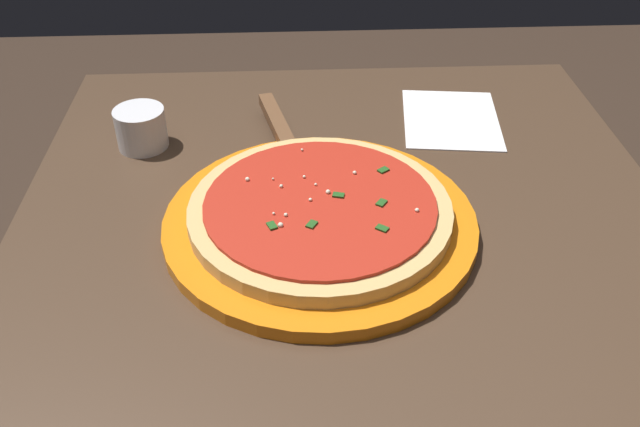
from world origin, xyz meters
TOP-DOWN VIEW (x-y plane):
  - restaurant_table at (0.00, 0.00)m, footprint 0.86×0.72m
  - serving_plate at (-0.04, -0.03)m, footprint 0.33×0.33m
  - pizza at (-0.04, -0.03)m, footprint 0.27×0.27m
  - pizza_server at (-0.20, -0.07)m, footprint 0.22×0.09m
  - cup_small_sauce at (-0.22, -0.24)m, footprint 0.06×0.06m
  - napkin_folded_right at (-0.27, 0.16)m, footprint 0.17×0.14m

SIDE VIEW (x-z plane):
  - restaurant_table at x=0.00m, z-range 0.21..0.99m
  - napkin_folded_right at x=-0.27m, z-range 0.77..0.78m
  - serving_plate at x=-0.04m, z-range 0.77..0.79m
  - pizza_server at x=-0.20m, z-range 0.79..0.80m
  - pizza at x=-0.04m, z-range 0.79..0.81m
  - cup_small_sauce at x=-0.22m, z-range 0.77..0.82m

